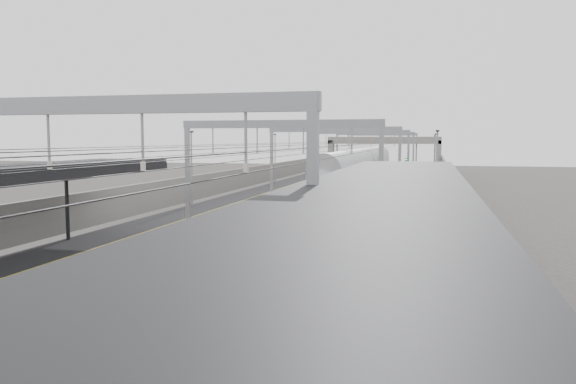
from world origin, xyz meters
The scene contains 13 objects.
platform_left centered at (-8.00, 45.00, 0.50)m, with size 4.00×120.00×1.00m, color black.
platform_right centered at (8.00, 45.00, 0.50)m, with size 4.00×120.00×1.00m, color black.
tracks centered at (0.00, 45.00, 0.05)m, with size 11.40×140.00×0.20m.
overhead_line centered at (0.00, 51.62, 6.14)m, with size 13.00×140.00×6.60m.
canopy_right centered at (8.03, 2.99, 5.09)m, with size 4.40×30.00×4.24m.
overbridge centered at (0.00, 100.00, 5.31)m, with size 22.00×2.20×6.90m.
wall_left centered at (-11.20, 45.00, 1.60)m, with size 0.30×120.00×3.20m, color gray.
wall_right centered at (11.20, 45.00, 1.60)m, with size 0.30×120.00×3.20m, color gray.
train centered at (1.50, 49.34, 2.10)m, with size 2.71×49.38×4.29m.
bench centered at (8.69, 2.88, 1.50)m, with size 0.52×1.63×0.83m.
signal_green centered at (-5.20, 75.39, 2.42)m, with size 0.32×0.32×3.48m.
signal_red_near centered at (3.20, 63.75, 2.42)m, with size 0.32×0.32×3.48m.
signal_red_far centered at (5.40, 77.31, 2.42)m, with size 0.32×0.32×3.48m.
Camera 1 is at (9.24, -12.04, 6.39)m, focal length 35.00 mm.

